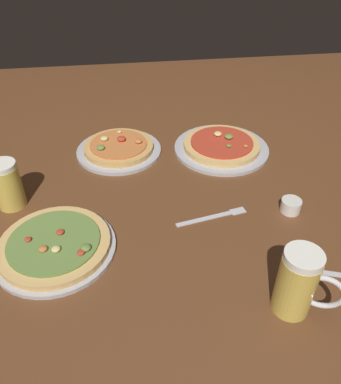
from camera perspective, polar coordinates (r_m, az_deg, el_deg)
name	(u,v)px	position (r m, az deg, el deg)	size (l,w,h in m)	color
ground_plane	(170,201)	(1.20, 0.00, -1.32)	(2.40, 2.40, 0.03)	brown
pizza_plate_near	(55,246)	(1.06, -16.64, -7.59)	(0.31, 0.31, 0.05)	#B2B2B7
pizza_plate_far	(119,148)	(1.41, -7.60, 6.40)	(0.30, 0.30, 0.05)	#B2B2B7
pizza_plate_side	(221,146)	(1.42, 7.51, 6.69)	(0.34, 0.34, 0.05)	#B2B2B7
beer_mug_dark	(299,283)	(0.89, 18.32, -12.59)	(0.14, 0.10, 0.17)	gold
beer_mug_amber	(6,186)	(1.21, -23.06, 0.88)	(0.13, 0.08, 0.15)	gold
ramekin_sauce	(291,206)	(1.18, 17.26, -1.93)	(0.06, 0.06, 0.04)	silver
fork_left	(213,216)	(1.12, 6.30, -3.58)	(0.21, 0.06, 0.01)	silver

